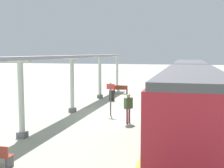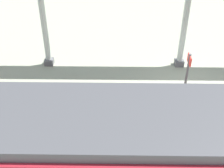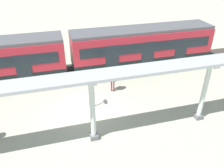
% 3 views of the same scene
% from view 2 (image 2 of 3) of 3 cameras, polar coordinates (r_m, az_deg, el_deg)
% --- Properties ---
extents(ground_plane, '(176.00, 176.00, 0.00)m').
position_cam_2_polar(ground_plane, '(12.91, 15.09, -3.19)').
color(ground_plane, '#ABAF97').
extents(tactile_edge_strip, '(0.36, 34.94, 0.01)m').
position_cam_2_polar(tactile_edge_strip, '(10.59, 18.77, -13.94)').
color(tactile_edge_strip, gold).
rests_on(tactile_edge_strip, ground).
extents(train_far_carriage, '(2.65, 12.31, 3.48)m').
position_cam_2_polar(train_far_carriage, '(8.05, -20.37, -14.24)').
color(train_far_carriage, '#B82432').
rests_on(train_far_carriage, ground).
extents(canopy_pillar_third, '(1.10, 0.44, 3.87)m').
position_cam_2_polar(canopy_pillar_third, '(14.48, 13.86, 10.29)').
color(canopy_pillar_third, slate).
rests_on(canopy_pillar_third, ground).
extents(canopy_pillar_fourth, '(1.10, 0.44, 3.87)m').
position_cam_2_polar(canopy_pillar_fourth, '(14.53, -13.02, 10.49)').
color(canopy_pillar_fourth, slate).
rests_on(canopy_pillar_fourth, ground).
extents(platform_info_sign, '(0.56, 0.10, 2.20)m').
position_cam_2_polar(platform_info_sign, '(12.19, 14.45, 2.09)').
color(platform_info_sign, '#4C4C51').
rests_on(platform_info_sign, ground).
extents(passenger_waiting_near_edge, '(0.49, 0.55, 1.79)m').
position_cam_2_polar(passenger_waiting_near_edge, '(10.67, 5.41, -3.31)').
color(passenger_waiting_near_edge, maroon).
rests_on(passenger_waiting_near_edge, ground).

